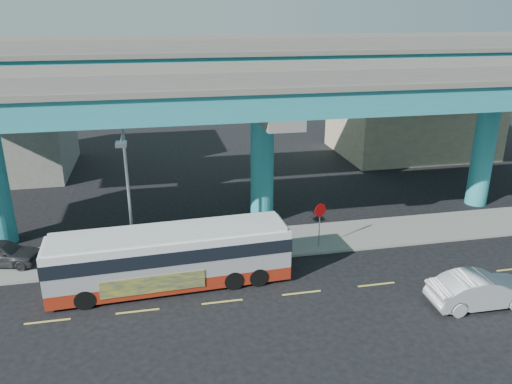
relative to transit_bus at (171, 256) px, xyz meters
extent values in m
plane|color=black|center=(6.26, -1.78, -1.69)|extent=(120.00, 120.00, 0.00)
cube|color=gray|center=(6.26, 3.72, -1.61)|extent=(70.00, 4.00, 0.15)
cube|color=#D8C64C|center=(-5.74, -2.08, -1.68)|extent=(2.00, 0.12, 0.01)
cube|color=#D8C64C|center=(-1.74, -2.08, -1.68)|extent=(2.00, 0.12, 0.01)
cube|color=#D8C64C|center=(2.26, -2.08, -1.68)|extent=(2.00, 0.12, 0.01)
cube|color=#D8C64C|center=(6.26, -2.08, -1.68)|extent=(2.00, 0.12, 0.01)
cube|color=#D8C64C|center=(10.26, -2.08, -1.68)|extent=(2.00, 0.12, 0.01)
cube|color=#D8C64C|center=(14.26, -2.08, -1.68)|extent=(2.00, 0.12, 0.01)
cylinder|color=teal|center=(6.26, 7.22, 2.01)|extent=(1.50, 1.50, 7.40)
cube|color=gray|center=(6.26, 7.22, 6.01)|extent=(2.00, 12.00, 0.60)
cube|color=gray|center=(6.26, 10.72, 6.91)|extent=(1.80, 5.00, 1.20)
cylinder|color=teal|center=(22.26, 7.22, 2.01)|extent=(1.50, 1.50, 7.40)
cube|color=gray|center=(22.26, 7.22, 6.01)|extent=(2.00, 12.00, 0.60)
cube|color=gray|center=(22.26, 10.72, 6.91)|extent=(1.80, 5.00, 1.20)
cube|color=teal|center=(6.26, 3.72, 7.01)|extent=(52.00, 5.00, 1.40)
cube|color=gray|center=(6.26, 3.72, 7.86)|extent=(52.00, 5.40, 0.30)
cube|color=gray|center=(6.26, 1.22, 8.41)|extent=(52.00, 0.25, 0.80)
cube|color=gray|center=(6.26, 6.22, 8.41)|extent=(52.00, 0.25, 0.80)
cube|color=teal|center=(6.26, 10.72, 8.21)|extent=(52.00, 5.00, 1.40)
cube|color=gray|center=(6.26, 10.72, 9.06)|extent=(52.00, 5.40, 0.30)
cube|color=gray|center=(6.26, 8.22, 9.61)|extent=(52.00, 0.25, 0.80)
cube|color=gray|center=(6.26, 13.22, 9.61)|extent=(52.00, 0.25, 0.80)
cube|color=#C1AF89|center=(24.26, 21.22, 1.81)|extent=(14.00, 10.00, 7.00)
cube|color=black|center=(24.26, 16.12, 3.91)|extent=(12.00, 0.25, 1.20)
cube|color=maroon|center=(-0.01, 0.00, -1.14)|extent=(12.03, 3.10, 0.70)
cube|color=#B1B1B6|center=(-0.01, 0.00, -0.05)|extent=(12.03, 3.10, 1.49)
cube|color=black|center=(-0.01, 0.00, 0.45)|extent=(12.09, 3.15, 0.70)
cube|color=silver|center=(-0.01, 0.00, 0.99)|extent=(12.03, 3.10, 0.40)
cube|color=silver|center=(-0.01, 0.00, 1.29)|extent=(11.62, 2.83, 0.20)
cube|color=black|center=(5.96, 0.29, 0.30)|extent=(0.17, 2.28, 1.19)
cube|color=black|center=(-5.99, -0.28, 0.30)|extent=(0.17, 2.28, 1.19)
cube|color=#111E4E|center=(-0.95, -1.34, -0.77)|extent=(4.96, 0.29, 0.89)
cylinder|color=black|center=(-4.13, -1.34, -1.19)|extent=(1.01, 0.35, 0.99)
cylinder|color=black|center=(-4.24, 0.94, -1.19)|extent=(1.01, 0.35, 0.99)
cylinder|color=black|center=(3.02, -1.00, -1.19)|extent=(1.01, 0.35, 0.99)
cylinder|color=black|center=(2.91, 1.29, -1.19)|extent=(1.01, 0.35, 0.99)
cylinder|color=black|center=(4.31, -0.93, -1.19)|extent=(1.01, 0.35, 0.99)
cylinder|color=black|center=(4.20, 1.35, -1.19)|extent=(1.01, 0.35, 0.99)
imported|color=silver|center=(14.24, -4.83, -0.87)|extent=(1.94, 5.04, 1.64)
imported|color=#323338|center=(-9.02, 3.87, -0.84)|extent=(3.42, 4.82, 1.40)
cylinder|color=gray|center=(-1.92, 2.22, 2.27)|extent=(0.16, 0.16, 7.62)
cylinder|color=gray|center=(-1.92, 1.19, 5.87)|extent=(0.12, 2.06, 0.12)
cube|color=gray|center=(-1.92, 0.16, 5.82)|extent=(0.50, 0.70, 0.18)
cylinder|color=gray|center=(8.64, 2.42, -0.34)|extent=(0.06, 0.06, 2.40)
cylinder|color=#B20A0A|center=(8.64, 2.39, 0.80)|extent=(0.79, 0.31, 0.83)
camera|label=1|loc=(-0.37, -22.83, 11.57)|focal=35.00mm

